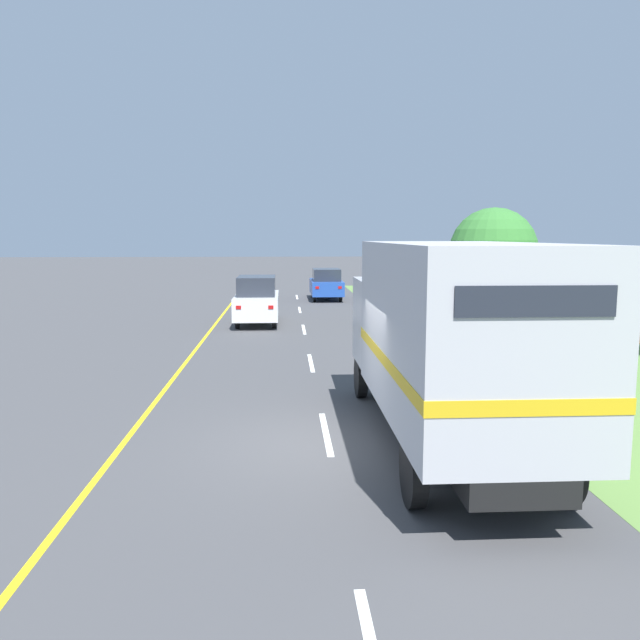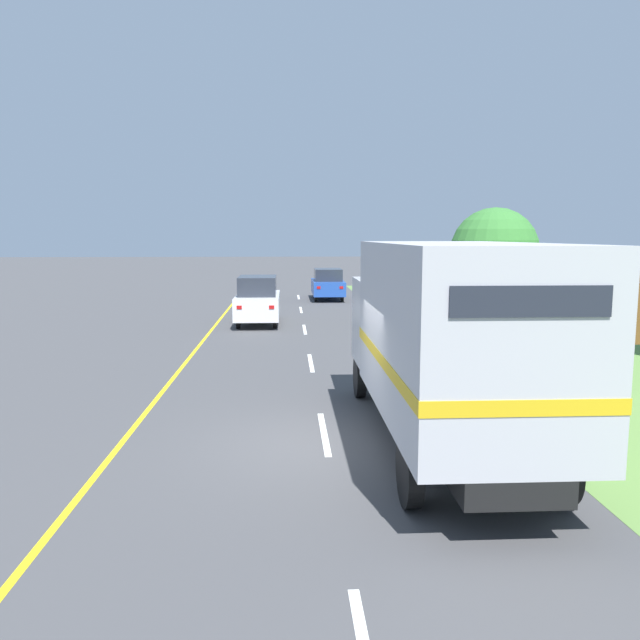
{
  "view_description": "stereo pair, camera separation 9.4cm",
  "coord_description": "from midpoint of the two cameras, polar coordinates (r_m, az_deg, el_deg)",
  "views": [
    {
      "loc": [
        -0.77,
        -10.8,
        3.73
      ],
      "look_at": [
        0.3,
        7.79,
        1.2
      ],
      "focal_mm": 35.0,
      "sensor_mm": 36.0,
      "label": 1
    },
    {
      "loc": [
        -0.68,
        -10.8,
        3.73
      ],
      "look_at": [
        0.3,
        7.79,
        1.2
      ],
      "focal_mm": 35.0,
      "sensor_mm": 36.0,
      "label": 2
    }
  ],
  "objects": [
    {
      "name": "delineator_post",
      "position": [
        11.2,
        24.31,
        -9.7
      ],
      "size": [
        0.08,
        0.08,
        0.95
      ],
      "color": "white",
      "rests_on": "ground"
    },
    {
      "name": "highway_sign",
      "position": [
        15.83,
        23.81,
        0.34
      ],
      "size": [
        2.3,
        0.09,
        2.99
      ],
      "color": "#9E9EA3",
      "rests_on": "ground"
    },
    {
      "name": "lead_car_blue_ahead",
      "position": [
        36.46,
        0.5,
        3.33
      ],
      "size": [
        1.8,
        4.07,
        1.81
      ],
      "color": "black",
      "rests_on": "ground"
    },
    {
      "name": "lead_car_white",
      "position": [
        26.5,
        -5.89,
        1.82
      ],
      "size": [
        1.8,
        4.31,
        2.03
      ],
      "color": "black",
      "rests_on": "ground"
    },
    {
      "name": "centre_dash_mid_a",
      "position": [
        18.43,
        -0.98,
        -3.93
      ],
      "size": [
        0.12,
        2.6,
        0.01
      ],
      "primitive_type": "cube",
      "color": "white",
      "rests_on": "ground"
    },
    {
      "name": "centre_dash_near",
      "position": [
        12.05,
        0.32,
        -10.28
      ],
      "size": [
        0.12,
        2.6,
        0.01
      ],
      "primitive_type": "cube",
      "color": "white",
      "rests_on": "ground"
    },
    {
      "name": "centre_dash_mid_b",
      "position": [
        24.93,
        -1.6,
        -0.86
      ],
      "size": [
        0.12,
        2.6,
        0.01
      ],
      "primitive_type": "cube",
      "color": "white",
      "rests_on": "ground"
    },
    {
      "name": "centre_dash_farthest",
      "position": [
        38.03,
        -2.19,
        2.11
      ],
      "size": [
        0.12,
        2.6,
        0.01
      ],
      "primitive_type": "cube",
      "color": "white",
      "rests_on": "ground"
    },
    {
      "name": "horse_trailer_truck",
      "position": [
        11.01,
        11.4,
        -1.42
      ],
      "size": [
        2.5,
        7.98,
        3.62
      ],
      "color": "black",
      "rests_on": "ground"
    },
    {
      "name": "ground_plane",
      "position": [
        11.45,
        0.52,
        -11.28
      ],
      "size": [
        200.0,
        200.0,
        0.0
      ],
      "primitive_type": "plane",
      "color": "#444447"
    },
    {
      "name": "edge_line_yellow",
      "position": [
        21.2,
        -11.33,
        -2.54
      ],
      "size": [
        0.12,
        51.32,
        0.01
      ],
      "primitive_type": "cube",
      "color": "yellow",
      "rests_on": "ground"
    },
    {
      "name": "roadside_tree_mid",
      "position": [
        26.79,
        15.46,
        6.05
      ],
      "size": [
        3.58,
        3.58,
        4.87
      ],
      "color": "brown",
      "rests_on": "ground"
    },
    {
      "name": "centre_dash_far",
      "position": [
        31.47,
        -1.96,
        0.93
      ],
      "size": [
        0.12,
        2.6,
        0.01
      ],
      "primitive_type": "cube",
      "color": "white",
      "rests_on": "ground"
    }
  ]
}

